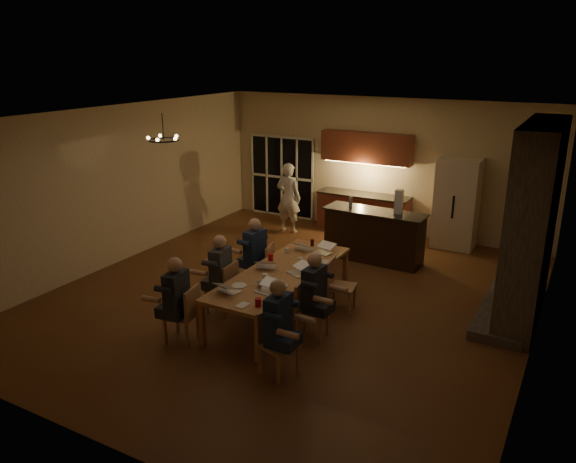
% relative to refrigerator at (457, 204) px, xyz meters
% --- Properties ---
extents(floor, '(9.00, 9.00, 0.00)m').
position_rel_refrigerator_xyz_m(floor, '(-1.90, -4.15, -1.00)').
color(floor, brown).
rests_on(floor, ground).
extents(back_wall, '(8.00, 0.04, 3.20)m').
position_rel_refrigerator_xyz_m(back_wall, '(-1.90, 0.37, 0.60)').
color(back_wall, beige).
rests_on(back_wall, ground).
extents(left_wall, '(0.04, 9.00, 3.20)m').
position_rel_refrigerator_xyz_m(left_wall, '(-5.92, -4.15, 0.60)').
color(left_wall, beige).
rests_on(left_wall, ground).
extents(right_wall, '(0.04, 9.00, 3.20)m').
position_rel_refrigerator_xyz_m(right_wall, '(2.12, -4.15, 0.60)').
color(right_wall, beige).
rests_on(right_wall, ground).
extents(ceiling, '(8.00, 9.00, 0.04)m').
position_rel_refrigerator_xyz_m(ceiling, '(-1.90, -4.15, 2.22)').
color(ceiling, white).
rests_on(ceiling, back_wall).
extents(french_doors, '(1.86, 0.08, 2.10)m').
position_rel_refrigerator_xyz_m(french_doors, '(-4.60, 0.32, 0.05)').
color(french_doors, black).
rests_on(french_doors, ground).
extents(fireplace, '(0.58, 2.50, 3.20)m').
position_rel_refrigerator_xyz_m(fireplace, '(1.80, -2.95, 0.60)').
color(fireplace, '#5F544A').
rests_on(fireplace, ground).
extents(kitchenette, '(2.24, 0.68, 2.40)m').
position_rel_refrigerator_xyz_m(kitchenette, '(-2.20, 0.05, 0.20)').
color(kitchenette, brown).
rests_on(kitchenette, ground).
extents(refrigerator, '(0.90, 0.68, 2.00)m').
position_rel_refrigerator_xyz_m(refrigerator, '(0.00, 0.00, 0.00)').
color(refrigerator, beige).
rests_on(refrigerator, ground).
extents(dining_table, '(1.10, 3.19, 0.75)m').
position_rel_refrigerator_xyz_m(dining_table, '(-1.73, -4.79, -0.62)').
color(dining_table, '#C2834D').
rests_on(dining_table, ground).
extents(bar_island, '(2.14, 0.76, 1.08)m').
position_rel_refrigerator_xyz_m(bar_island, '(-1.27, -1.69, -0.46)').
color(bar_island, black).
rests_on(bar_island, ground).
extents(chair_left_near, '(0.51, 0.51, 0.89)m').
position_rel_refrigerator_xyz_m(chair_left_near, '(-2.58, -6.35, -0.55)').
color(chair_left_near, '#A67753').
rests_on(chair_left_near, ground).
extents(chair_left_mid, '(0.45, 0.45, 0.89)m').
position_rel_refrigerator_xyz_m(chair_left_mid, '(-2.64, -5.24, -0.55)').
color(chair_left_mid, '#A67753').
rests_on(chair_left_mid, ground).
extents(chair_left_far, '(0.53, 0.53, 0.89)m').
position_rel_refrigerator_xyz_m(chair_left_far, '(-2.55, -4.16, -0.55)').
color(chair_left_far, '#A67753').
rests_on(chair_left_far, ground).
extents(chair_right_near, '(0.55, 0.55, 0.89)m').
position_rel_refrigerator_xyz_m(chair_right_near, '(-0.84, -6.43, -0.55)').
color(chair_right_near, '#A67753').
rests_on(chair_right_near, ground).
extents(chair_right_mid, '(0.49, 0.49, 0.89)m').
position_rel_refrigerator_xyz_m(chair_right_mid, '(-0.90, -5.30, -0.55)').
color(chair_right_mid, '#A67753').
rests_on(chair_right_mid, ground).
extents(chair_right_far, '(0.50, 0.50, 0.89)m').
position_rel_refrigerator_xyz_m(chair_right_far, '(-0.89, -4.22, -0.55)').
color(chair_right_far, '#A67753').
rests_on(chair_right_far, ground).
extents(person_left_near, '(0.67, 0.67, 1.38)m').
position_rel_refrigerator_xyz_m(person_left_near, '(-2.57, -6.43, -0.31)').
color(person_left_near, '#262A32').
rests_on(person_left_near, ground).
extents(person_right_near, '(0.60, 0.60, 1.38)m').
position_rel_refrigerator_xyz_m(person_right_near, '(-0.86, -6.43, -0.31)').
color(person_right_near, '#1E284B').
rests_on(person_right_near, ground).
extents(person_left_mid, '(0.68, 0.68, 1.38)m').
position_rel_refrigerator_xyz_m(person_left_mid, '(-2.60, -5.28, -0.31)').
color(person_left_mid, '#34383E').
rests_on(person_left_mid, ground).
extents(person_right_mid, '(0.62, 0.62, 1.38)m').
position_rel_refrigerator_xyz_m(person_right_mid, '(-0.89, -5.28, -0.31)').
color(person_right_mid, '#262A32').
rests_on(person_right_mid, ground).
extents(person_left_far, '(0.68, 0.68, 1.38)m').
position_rel_refrigerator_xyz_m(person_left_far, '(-2.62, -4.20, -0.31)').
color(person_left_far, '#1E284B').
rests_on(person_left_far, ground).
extents(standing_person, '(0.63, 0.43, 1.69)m').
position_rel_refrigerator_xyz_m(standing_person, '(-3.78, -0.81, -0.15)').
color(standing_person, silver).
rests_on(standing_person, ground).
extents(chandelier, '(0.54, 0.54, 0.03)m').
position_rel_refrigerator_xyz_m(chandelier, '(-4.02, -4.84, 1.75)').
color(chandelier, black).
rests_on(chandelier, ceiling).
extents(laptop_a, '(0.37, 0.34, 0.23)m').
position_rel_refrigerator_xyz_m(laptop_a, '(-2.02, -5.87, -0.14)').
color(laptop_a, silver).
rests_on(laptop_a, dining_table).
extents(laptop_b, '(0.36, 0.32, 0.23)m').
position_rel_refrigerator_xyz_m(laptop_b, '(-1.52, -5.64, -0.14)').
color(laptop_b, silver).
rests_on(laptop_b, dining_table).
extents(laptop_c, '(0.40, 0.37, 0.23)m').
position_rel_refrigerator_xyz_m(laptop_c, '(-2.04, -4.75, -0.14)').
color(laptop_c, silver).
rests_on(laptop_c, dining_table).
extents(laptop_d, '(0.41, 0.39, 0.23)m').
position_rel_refrigerator_xyz_m(laptop_d, '(-1.45, -4.77, -0.14)').
color(laptop_d, silver).
rests_on(laptop_d, dining_table).
extents(laptop_e, '(0.36, 0.33, 0.23)m').
position_rel_refrigerator_xyz_m(laptop_e, '(-1.90, -3.65, -0.14)').
color(laptop_e, silver).
rests_on(laptop_e, dining_table).
extents(laptop_f, '(0.37, 0.34, 0.23)m').
position_rel_refrigerator_xyz_m(laptop_f, '(-1.50, -3.68, -0.14)').
color(laptop_f, silver).
rests_on(laptop_f, dining_table).
extents(mug_front, '(0.09, 0.09, 0.10)m').
position_rel_refrigerator_xyz_m(mug_front, '(-1.79, -5.22, -0.20)').
color(mug_front, white).
rests_on(mug_front, dining_table).
extents(mug_mid, '(0.08, 0.08, 0.10)m').
position_rel_refrigerator_xyz_m(mug_mid, '(-1.63, -4.31, -0.20)').
color(mug_mid, white).
rests_on(mug_mid, dining_table).
extents(mug_back, '(0.08, 0.08, 0.10)m').
position_rel_refrigerator_xyz_m(mug_back, '(-2.07, -3.99, -0.20)').
color(mug_back, white).
rests_on(mug_back, dining_table).
extents(redcup_near, '(0.09, 0.09, 0.12)m').
position_rel_refrigerator_xyz_m(redcup_near, '(-1.37, -6.10, -0.19)').
color(redcup_near, '#AE0B19').
rests_on(redcup_near, dining_table).
extents(redcup_mid, '(0.09, 0.09, 0.12)m').
position_rel_refrigerator_xyz_m(redcup_mid, '(-2.14, -4.44, -0.19)').
color(redcup_mid, '#AE0B19').
rests_on(redcup_mid, dining_table).
extents(can_silver, '(0.07, 0.07, 0.12)m').
position_rel_refrigerator_xyz_m(can_silver, '(-1.70, -5.54, -0.19)').
color(can_silver, '#B2B2B7').
rests_on(can_silver, dining_table).
extents(can_cola, '(0.07, 0.07, 0.12)m').
position_rel_refrigerator_xyz_m(can_cola, '(-1.86, -3.41, -0.19)').
color(can_cola, '#3F0F0C').
rests_on(can_cola, dining_table).
extents(plate_near, '(0.22, 0.22, 0.02)m').
position_rel_refrigerator_xyz_m(plate_near, '(-1.44, -5.32, -0.24)').
color(plate_near, white).
rests_on(plate_near, dining_table).
extents(plate_left, '(0.24, 0.24, 0.02)m').
position_rel_refrigerator_xyz_m(plate_left, '(-2.00, -5.64, -0.24)').
color(plate_left, white).
rests_on(plate_left, dining_table).
extents(plate_far, '(0.24, 0.24, 0.02)m').
position_rel_refrigerator_xyz_m(plate_far, '(-1.26, -4.10, -0.24)').
color(plate_far, white).
rests_on(plate_far, dining_table).
extents(notepad, '(0.16, 0.21, 0.01)m').
position_rel_refrigerator_xyz_m(notepad, '(-1.58, -6.19, -0.24)').
color(notepad, white).
rests_on(notepad, dining_table).
extents(bar_bottle, '(0.07, 0.07, 0.24)m').
position_rel_refrigerator_xyz_m(bar_bottle, '(-1.80, -1.73, 0.20)').
color(bar_bottle, '#99999E').
rests_on(bar_bottle, bar_island).
extents(bar_blender, '(0.17, 0.17, 0.48)m').
position_rel_refrigerator_xyz_m(bar_blender, '(-0.80, -1.65, 0.32)').
color(bar_blender, silver).
rests_on(bar_blender, bar_island).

